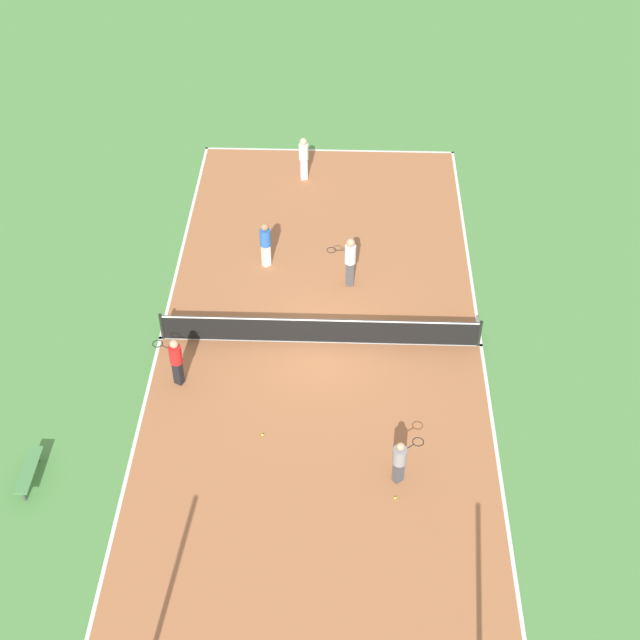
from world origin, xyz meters
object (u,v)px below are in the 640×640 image
object	(u,v)px
player_coach_red	(176,359)
tennis_ball_midcourt	(263,435)
player_far_white	(304,156)
player_near_blue	(265,242)
bench	(29,471)
tennis_ball_far_baseline	(395,498)
tennis_net	(320,330)
player_near_white	(350,259)
player_baseline_gray	(400,460)

from	to	relation	value
player_coach_red	tennis_ball_midcourt	xyz separation A→B (m)	(-2.58, 1.94, -0.91)
player_far_white	player_near_blue	bearing A→B (deg)	64.44
bench	tennis_ball_midcourt	bearing A→B (deg)	106.04
player_coach_red	tennis_ball_far_baseline	world-z (taller)	player_coach_red
tennis_ball_midcourt	player_far_white	bearing A→B (deg)	-92.36
tennis_net	player_near_white	xyz separation A→B (m)	(-0.86, -2.75, 0.59)
player_baseline_gray	tennis_ball_midcourt	size ratio (longest dim) A/B	21.15
player_far_white	player_near_blue	size ratio (longest dim) A/B	1.03
player_near_blue	tennis_ball_far_baseline	distance (m)	10.34
tennis_ball_far_baseline	player_near_blue	bearing A→B (deg)	-66.95
player_near_white	player_near_blue	bearing A→B (deg)	-19.62
tennis_net	tennis_ball_far_baseline	distance (m)	6.18
player_far_white	tennis_ball_far_baseline	distance (m)	15.13
bench	player_near_blue	distance (m)	10.66
bench	player_far_white	world-z (taller)	player_far_white
player_baseline_gray	tennis_net	bearing A→B (deg)	75.03
player_near_blue	player_coach_red	distance (m)	5.92
player_near_blue	tennis_net	bearing A→B (deg)	80.10
player_near_white	tennis_ball_midcourt	xyz separation A→B (m)	(2.30, 6.55, -1.04)
player_far_white	player_near_white	xyz separation A→B (m)	(-1.78, 6.26, 0.08)
player_baseline_gray	bench	bearing A→B (deg)	143.90
tennis_net	player_near_white	distance (m)	2.94
player_far_white	player_near_blue	world-z (taller)	player_far_white
player_coach_red	tennis_ball_far_baseline	size ratio (longest dim) A/B	24.32
player_far_white	tennis_ball_far_baseline	size ratio (longest dim) A/B	25.54
tennis_net	player_far_white	distance (m)	9.06
bench	player_near_white	xyz separation A→B (m)	(-8.19, -8.24, 0.71)
tennis_ball_far_baseline	tennis_ball_midcourt	size ratio (longest dim) A/B	1.00
tennis_ball_midcourt	player_near_blue	bearing A→B (deg)	-86.36
player_baseline_gray	tennis_ball_midcourt	xyz separation A→B (m)	(3.64, -1.37, -0.78)
player_near_blue	player_coach_red	bearing A→B (deg)	31.78
player_baseline_gray	player_coach_red	world-z (taller)	player_coach_red
tennis_ball_midcourt	player_near_white	bearing A→B (deg)	-109.38
bench	tennis_ball_midcourt	xyz separation A→B (m)	(-5.88, -1.69, -0.33)
tennis_ball_far_baseline	tennis_ball_midcourt	world-z (taller)	same
player_coach_red	tennis_ball_midcourt	world-z (taller)	player_coach_red
player_near_white	tennis_ball_midcourt	bearing A→B (deg)	69.57
tennis_ball_midcourt	tennis_net	bearing A→B (deg)	-110.76
player_coach_red	tennis_ball_midcourt	bearing A→B (deg)	170.47
player_near_white	tennis_ball_midcourt	distance (m)	7.02
tennis_net	tennis_ball_far_baseline	size ratio (longest dim) A/B	142.16
tennis_ball_far_baseline	tennis_ball_midcourt	xyz separation A→B (m)	(3.56, -1.99, 0.00)
bench	player_coach_red	size ratio (longest dim) A/B	0.94
player_coach_red	tennis_net	bearing A→B (deg)	-127.71
bench	tennis_ball_midcourt	size ratio (longest dim) A/B	22.88
tennis_net	tennis_ball_midcourt	distance (m)	4.09
player_baseline_gray	tennis_ball_midcourt	world-z (taller)	player_baseline_gray
bench	player_coach_red	xyz separation A→B (m)	(-3.30, -3.64, 0.58)
player_near_white	player_near_blue	xyz separation A→B (m)	(2.78, -0.93, -0.11)
bench	player_near_white	distance (m)	11.64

